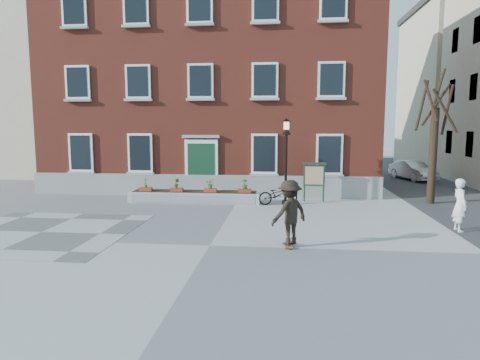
# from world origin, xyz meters

# --- Properties ---
(ground) EXTENTS (100.00, 100.00, 0.00)m
(ground) POSITION_xyz_m (0.00, 0.00, 0.00)
(ground) COLOR #98989B
(ground) RESTS_ON ground
(checker_patch) EXTENTS (6.00, 6.00, 0.01)m
(checker_patch) POSITION_xyz_m (-6.00, 1.00, 0.01)
(checker_patch) COLOR #545457
(checker_patch) RESTS_ON ground
(distant_building) EXTENTS (10.00, 12.00, 13.00)m
(distant_building) POSITION_xyz_m (-18.00, 20.00, 6.50)
(distant_building) COLOR beige
(distant_building) RESTS_ON ground
(bicycle) EXTENTS (1.92, 1.09, 0.95)m
(bicycle) POSITION_xyz_m (1.94, 6.91, 0.48)
(bicycle) COLOR black
(bicycle) RESTS_ON ground
(parked_car) EXTENTS (2.44, 4.04, 1.26)m
(parked_car) POSITION_xyz_m (10.66, 16.75, 0.63)
(parked_car) COLOR silver
(parked_car) RESTS_ON ground
(bystander) EXTENTS (0.49, 0.70, 1.83)m
(bystander) POSITION_xyz_m (8.21, 2.66, 0.91)
(bystander) COLOR white
(bystander) RESTS_ON ground
(brick_building) EXTENTS (18.40, 10.85, 12.60)m
(brick_building) POSITION_xyz_m (-2.00, 13.98, 6.30)
(brick_building) COLOR maroon
(brick_building) RESTS_ON ground
(planter_assembly) EXTENTS (6.20, 1.12, 1.15)m
(planter_assembly) POSITION_xyz_m (-1.99, 7.18, 0.31)
(planter_assembly) COLOR #BABAB5
(planter_assembly) RESTS_ON ground
(bare_tree) EXTENTS (1.83, 1.83, 6.16)m
(bare_tree) POSITION_xyz_m (9.01, 8.01, 2.79)
(bare_tree) COLOR black
(bare_tree) RESTS_ON ground
(lamp_post) EXTENTS (0.40, 0.40, 3.93)m
(lamp_post) POSITION_xyz_m (2.28, 7.02, 2.54)
(lamp_post) COLOR black
(lamp_post) RESTS_ON ground
(notice_board) EXTENTS (1.10, 0.16, 1.87)m
(notice_board) POSITION_xyz_m (3.62, 7.95, 1.26)
(notice_board) COLOR #172F1F
(notice_board) RESTS_ON ground
(skateboarder) EXTENTS (1.43, 1.35, 2.02)m
(skateboarder) POSITION_xyz_m (2.40, 0.17, 1.04)
(skateboarder) COLOR brown
(skateboarder) RESTS_ON ground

